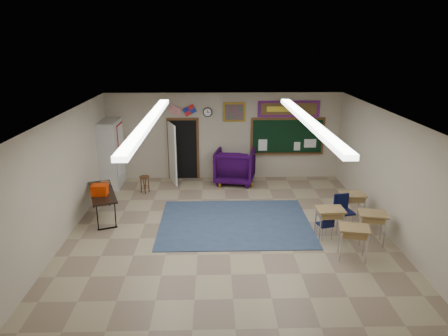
{
  "coord_description": "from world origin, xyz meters",
  "views": [
    {
      "loc": [
        -0.34,
        -8.91,
        4.72
      ],
      "look_at": [
        -0.07,
        1.5,
        1.33
      ],
      "focal_mm": 32.0,
      "sensor_mm": 36.0,
      "label": 1
    }
  ],
  "objects_px": {
    "student_desk_front_left": "(329,222)",
    "wooden_stool": "(145,184)",
    "folding_table": "(103,203)",
    "wingback_armchair": "(235,166)",
    "student_desk_front_right": "(352,205)"
  },
  "relations": [
    {
      "from": "folding_table",
      "to": "wooden_stool",
      "type": "xyz_separation_m",
      "value": [
        0.84,
        1.82,
        -0.13
      ]
    },
    {
      "from": "student_desk_front_left",
      "to": "folding_table",
      "type": "relative_size",
      "value": 0.41
    },
    {
      "from": "student_desk_front_right",
      "to": "folding_table",
      "type": "relative_size",
      "value": 0.4
    },
    {
      "from": "folding_table",
      "to": "wooden_stool",
      "type": "distance_m",
      "value": 2.01
    },
    {
      "from": "student_desk_front_right",
      "to": "folding_table",
      "type": "height_order",
      "value": "folding_table"
    },
    {
      "from": "wingback_armchair",
      "to": "wooden_stool",
      "type": "bearing_deg",
      "value": 29.27
    },
    {
      "from": "student_desk_front_left",
      "to": "wooden_stool",
      "type": "xyz_separation_m",
      "value": [
        -5.03,
        3.22,
        -0.16
      ]
    },
    {
      "from": "student_desk_front_right",
      "to": "student_desk_front_left",
      "type": "bearing_deg",
      "value": -132.61
    },
    {
      "from": "wingback_armchair",
      "to": "student_desk_front_right",
      "type": "distance_m",
      "value": 4.32
    },
    {
      "from": "student_desk_front_left",
      "to": "wooden_stool",
      "type": "distance_m",
      "value": 5.97
    },
    {
      "from": "wingback_armchair",
      "to": "wooden_stool",
      "type": "distance_m",
      "value": 3.09
    },
    {
      "from": "student_desk_front_left",
      "to": "wooden_stool",
      "type": "bearing_deg",
      "value": 146.02
    },
    {
      "from": "folding_table",
      "to": "wingback_armchair",
      "type": "bearing_deg",
      "value": 15.71
    },
    {
      "from": "wooden_stool",
      "to": "folding_table",
      "type": "bearing_deg",
      "value": -114.74
    },
    {
      "from": "student_desk_front_left",
      "to": "wooden_stool",
      "type": "relative_size",
      "value": 1.45
    }
  ]
}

